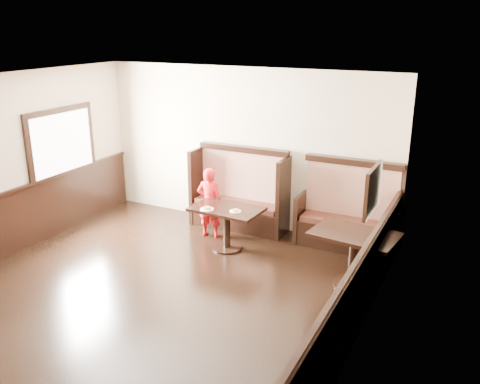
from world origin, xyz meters
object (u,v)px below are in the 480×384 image
Objects in this scene: table_main at (227,217)px; child at (210,203)px; booth_neighbor at (348,219)px; table_neighbor at (354,246)px; booth_main at (240,199)px.

table_main is 0.94× the size of child.
booth_neighbor is 1.35× the size of table_neighbor.
booth_neighbor reaches higher than table_neighbor.
booth_neighbor is at bearing -0.05° from booth_main.
booth_main is at bearing 106.61° from table_main.
child is (-2.62, 0.63, 0.02)m from table_neighbor.
table_main is at bearing 138.34° from child.
booth_neighbor is 1.97m from table_main.
booth_neighbor is at bearing -172.12° from child.
booth_main is 0.99m from table_main.
booth_main is at bearing -120.56° from child.
booth_neighbor is 1.35× the size of child.
booth_neighbor is 2.30m from child.
booth_neighbor reaches higher than child.
child is (-0.50, 0.33, 0.07)m from table_main.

